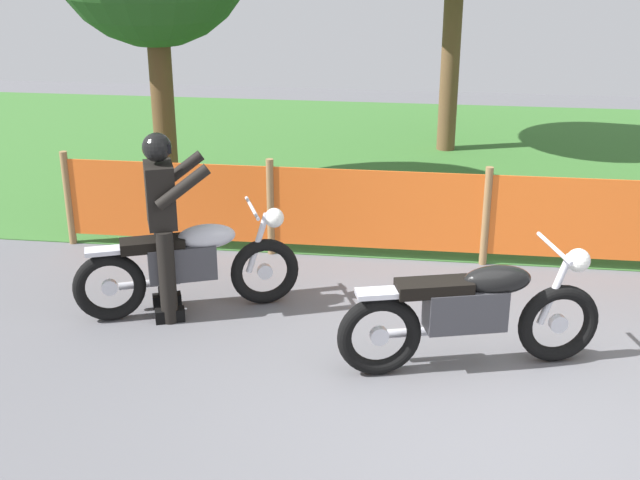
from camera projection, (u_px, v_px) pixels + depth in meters
ground at (502, 416)px, 6.02m from camera, size 24.00×24.00×0.02m
grass_verge at (469, 161)px, 12.28m from camera, size 24.00×7.88×0.01m
barrier_fence at (486, 215)px, 8.45m from camera, size 9.05×0.08×1.05m
motorcycle_lead at (473, 312)px, 6.49m from camera, size 2.09×0.82×1.01m
motorcycle_trailing at (189, 264)px, 7.45m from camera, size 1.93×0.94×0.97m
rider_trailing at (164, 219)px, 7.24m from camera, size 0.69×0.68×1.69m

